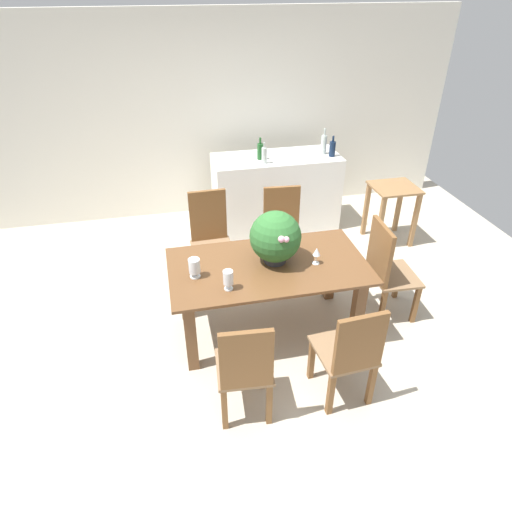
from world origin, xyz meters
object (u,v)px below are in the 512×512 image
(chair_far_right, at_px, (283,228))
(chair_near_right, at_px, (350,352))
(side_table, at_px, (392,202))
(dining_table, at_px, (268,278))
(wine_bottle_amber, at_px, (332,149))
(wine_bottle_tall, at_px, (324,144))
(wine_bottle_green, at_px, (264,155))
(crystal_vase_left, at_px, (228,279))
(wine_bottle_dark, at_px, (260,151))
(kitchen_counter, at_px, (276,192))
(flower_centerpiece, at_px, (275,237))
(crystal_vase_center_near, at_px, (194,267))
(chair_foot_end, at_px, (386,266))
(chair_far_left, at_px, (210,235))
(chair_near_left, at_px, (245,368))
(wine_glass, at_px, (317,252))

(chair_far_right, height_order, chair_near_right, chair_far_right)
(chair_far_right, xyz_separation_m, side_table, (1.49, 0.36, -0.00))
(dining_table, relative_size, wine_bottle_amber, 6.81)
(wine_bottle_tall, bearing_deg, wine_bottle_green, -168.89)
(wine_bottle_green, bearing_deg, dining_table, -102.15)
(wine_bottle_tall, bearing_deg, chair_near_right, -105.13)
(crystal_vase_left, xyz_separation_m, wine_bottle_tall, (1.60, 2.28, 0.25))
(crystal_vase_left, height_order, wine_bottle_dark, wine_bottle_dark)
(dining_table, distance_m, kitchen_counter, 2.11)
(chair_near_right, distance_m, flower_centerpiece, 1.16)
(crystal_vase_center_near, relative_size, wine_bottle_green, 0.68)
(side_table, bearing_deg, wine_bottle_tall, 135.97)
(chair_foot_end, xyz_separation_m, chair_far_right, (-0.76, 0.96, -0.02))
(chair_far_left, height_order, kitchen_counter, chair_far_left)
(chair_near_left, relative_size, wine_bottle_amber, 3.69)
(chair_near_left, relative_size, crystal_vase_center_near, 5.41)
(wine_glass, relative_size, wine_bottle_amber, 0.62)
(dining_table, bearing_deg, wine_bottle_amber, 55.95)
(chair_far_left, bearing_deg, chair_near_right, -69.16)
(side_table, bearing_deg, chair_far_right, -166.50)
(chair_near_right, xyz_separation_m, crystal_vase_center_near, (-1.05, 0.92, 0.32))
(chair_far_left, bearing_deg, wine_bottle_dark, 50.95)
(chair_far_right, bearing_deg, wine_bottle_green, 95.43)
(crystal_vase_center_near, bearing_deg, chair_far_left, 76.04)
(chair_near_left, height_order, chair_far_left, chair_far_left)
(flower_centerpiece, bearing_deg, kitchen_counter, 75.04)
(flower_centerpiece, height_order, wine_bottle_dark, wine_bottle_dark)
(chair_foot_end, bearing_deg, wine_bottle_dark, 24.23)
(chair_near_left, distance_m, chair_far_right, 2.09)
(wine_glass, bearing_deg, chair_near_left, -132.67)
(side_table, bearing_deg, chair_far_left, -171.11)
(chair_far_left, height_order, crystal_vase_left, chair_far_left)
(kitchen_counter, bearing_deg, chair_foot_end, -74.47)
(wine_bottle_amber, height_order, side_table, wine_bottle_amber)
(dining_table, xyz_separation_m, crystal_vase_center_near, (-0.65, -0.05, 0.25))
(chair_near_left, relative_size, wine_bottle_dark, 3.54)
(chair_foot_end, distance_m, flower_centerpiece, 1.17)
(chair_far_right, relative_size, kitchen_counter, 0.62)
(chair_near_left, bearing_deg, side_table, -130.67)
(dining_table, bearing_deg, flower_centerpiece, 31.93)
(chair_near_left, bearing_deg, chair_far_left, -85.63)
(dining_table, xyz_separation_m, chair_far_right, (0.40, 0.97, -0.05))
(chair_near_left, height_order, wine_bottle_dark, wine_bottle_dark)
(crystal_vase_left, height_order, wine_bottle_tall, wine_bottle_tall)
(dining_table, bearing_deg, wine_glass, -9.27)
(flower_centerpiece, distance_m, wine_glass, 0.39)
(dining_table, distance_m, flower_centerpiece, 0.40)
(crystal_vase_center_near, bearing_deg, wine_bottle_tall, 47.82)
(chair_far_right, distance_m, flower_centerpiece, 1.08)
(chair_far_left, relative_size, wine_bottle_tall, 3.15)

